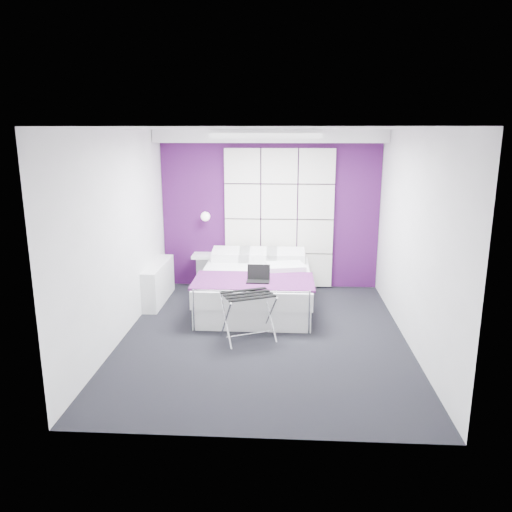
{
  "coord_description": "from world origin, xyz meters",
  "views": [
    {
      "loc": [
        0.25,
        -5.98,
        2.56
      ],
      "look_at": [
        -0.12,
        0.35,
        0.98
      ],
      "focal_mm": 35.0,
      "sensor_mm": 36.0,
      "label": 1
    }
  ],
  "objects_px": {
    "bed": "(256,288)",
    "laptop": "(258,277)",
    "nightstand": "(207,256)",
    "wall_lamp": "(206,216)",
    "radiator": "(159,282)",
    "luggage_rack": "(248,317)"
  },
  "relations": [
    {
      "from": "bed",
      "to": "laptop",
      "type": "relative_size",
      "value": 6.44
    },
    {
      "from": "laptop",
      "to": "nightstand",
      "type": "bearing_deg",
      "value": 124.93
    },
    {
      "from": "wall_lamp",
      "to": "radiator",
      "type": "bearing_deg",
      "value": -130.1
    },
    {
      "from": "wall_lamp",
      "to": "bed",
      "type": "xyz_separation_m",
      "value": [
        0.88,
        -0.93,
        -0.92
      ]
    },
    {
      "from": "wall_lamp",
      "to": "luggage_rack",
      "type": "xyz_separation_m",
      "value": [
        0.85,
        -2.15,
        -0.92
      ]
    },
    {
      "from": "laptop",
      "to": "radiator",
      "type": "bearing_deg",
      "value": 157.41
    },
    {
      "from": "radiator",
      "to": "laptop",
      "type": "relative_size",
      "value": 3.84
    },
    {
      "from": "laptop",
      "to": "bed",
      "type": "bearing_deg",
      "value": 98.76
    },
    {
      "from": "bed",
      "to": "nightstand",
      "type": "height_order",
      "value": "bed"
    },
    {
      "from": "wall_lamp",
      "to": "bed",
      "type": "relative_size",
      "value": 0.07
    },
    {
      "from": "radiator",
      "to": "luggage_rack",
      "type": "relative_size",
      "value": 1.96
    },
    {
      "from": "bed",
      "to": "radiator",
      "type": "bearing_deg",
      "value": 173.78
    },
    {
      "from": "wall_lamp",
      "to": "nightstand",
      "type": "xyz_separation_m",
      "value": [
        0.0,
        -0.04,
        -0.66
      ]
    },
    {
      "from": "nightstand",
      "to": "bed",
      "type": "bearing_deg",
      "value": -45.38
    },
    {
      "from": "radiator",
      "to": "nightstand",
      "type": "height_order",
      "value": "radiator"
    },
    {
      "from": "nightstand",
      "to": "laptop",
      "type": "distance_m",
      "value": 1.71
    },
    {
      "from": "radiator",
      "to": "laptop",
      "type": "height_order",
      "value": "laptop"
    },
    {
      "from": "bed",
      "to": "nightstand",
      "type": "xyz_separation_m",
      "value": [
        -0.87,
        0.89,
        0.26
      ]
    },
    {
      "from": "bed",
      "to": "luggage_rack",
      "type": "bearing_deg",
      "value": -91.02
    },
    {
      "from": "radiator",
      "to": "wall_lamp",
      "type": "bearing_deg",
      "value": 49.9
    },
    {
      "from": "wall_lamp",
      "to": "laptop",
      "type": "bearing_deg",
      "value": -57.28
    },
    {
      "from": "radiator",
      "to": "bed",
      "type": "bearing_deg",
      "value": -6.22
    }
  ]
}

